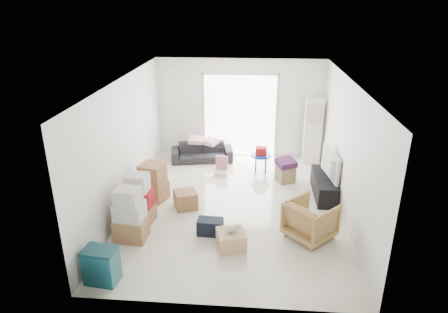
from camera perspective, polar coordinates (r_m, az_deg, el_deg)
room_shell at (r=8.09m, az=1.38°, el=1.35°), size 4.98×6.48×3.18m
sliding_door at (r=10.95m, az=2.28°, el=6.27°), size 2.10×0.04×2.33m
ac_tower at (r=10.85m, az=12.54°, el=3.57°), size 0.45×0.30×1.75m
tv_console at (r=9.27m, az=14.03°, el=-4.09°), size 0.42×1.38×0.46m
television at (r=9.15m, az=14.20°, el=-2.40°), size 0.76×1.14×0.14m
sofa at (r=10.87m, az=-3.18°, el=1.03°), size 1.71×0.75×0.65m
pillow_left at (r=10.81m, az=-4.09°, el=3.06°), size 0.42×0.34×0.13m
pillow_right at (r=10.67m, az=-1.91°, el=2.84°), size 0.46×0.44×0.12m
armchair at (r=7.59m, az=12.28°, el=-8.60°), size 1.07×1.07×0.80m
storage_bins at (r=6.71m, az=-17.10°, el=-14.64°), size 0.55×0.42×0.59m
box_stack_a at (r=7.54m, az=-13.27°, el=-8.39°), size 0.58×0.49×1.03m
box_stack_b at (r=8.06m, az=-11.99°, el=-6.32°), size 0.61×0.58×1.03m
box_stack_c at (r=8.89m, az=-10.09°, el=-3.63°), size 0.69×0.64×0.84m
loose_box at (r=8.55m, az=-5.51°, el=-6.14°), size 0.59×0.59×0.37m
duffel_bag at (r=7.64m, az=-2.00°, el=-9.99°), size 0.49×0.31×0.30m
ottoman at (r=9.79m, az=8.75°, el=-2.49°), size 0.50×0.50×0.38m
blanket at (r=9.68m, az=8.84°, el=-1.08°), size 0.55×0.55×0.14m
kids_table at (r=10.21m, az=5.32°, el=0.33°), size 0.51×0.51×0.64m
toy_walker at (r=10.11m, az=-0.35°, el=-1.82°), size 0.37×0.34×0.45m
wood_crate at (r=7.26m, az=1.01°, el=-11.82°), size 0.59×0.59×0.32m
plush_bunny at (r=7.14m, az=1.28°, el=-10.31°), size 0.27×0.15×0.14m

